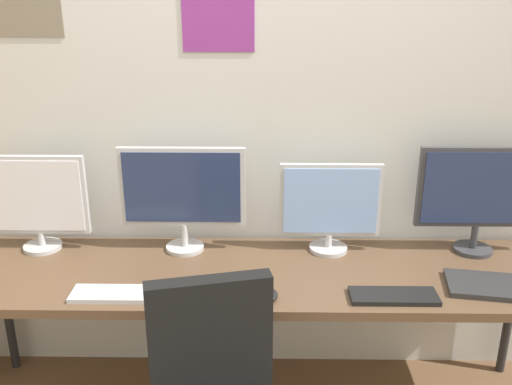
{
  "coord_description": "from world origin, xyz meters",
  "views": [
    {
      "loc": [
        0.03,
        -1.64,
        1.93
      ],
      "look_at": [
        0.0,
        0.65,
        1.09
      ],
      "focal_mm": 39.76,
      "sensor_mm": 36.0,
      "label": 1
    }
  ],
  "objects": [
    {
      "name": "wall_back",
      "position": [
        -0.0,
        1.02,
        1.3
      ],
      "size": [
        5.09,
        0.11,
        2.6
      ],
      "color": "silver",
      "rests_on": "ground_plane"
    },
    {
      "name": "desk",
      "position": [
        0.0,
        0.6,
        0.69
      ],
      "size": [
        2.69,
        0.68,
        0.74
      ],
      "color": "brown",
      "rests_on": "ground_plane"
    },
    {
      "name": "monitor_far_left",
      "position": [
        -1.03,
        0.81,
        0.99
      ],
      "size": [
        0.47,
        0.18,
        0.46
      ],
      "color": "silver",
      "rests_on": "desk"
    },
    {
      "name": "monitor_center_left",
      "position": [
        -0.34,
        0.81,
        1.03
      ],
      "size": [
        0.58,
        0.18,
        0.5
      ],
      "color": "silver",
      "rests_on": "desk"
    },
    {
      "name": "monitor_center_right",
      "position": [
        0.34,
        0.81,
        0.97
      ],
      "size": [
        0.47,
        0.18,
        0.43
      ],
      "color": "silver",
      "rests_on": "desk"
    },
    {
      "name": "monitor_far_right",
      "position": [
        1.03,
        0.81,
        1.03
      ],
      "size": [
        0.58,
        0.18,
        0.51
      ],
      "color": "#38383D",
      "rests_on": "desk"
    },
    {
      "name": "keyboard_left",
      "position": [
        -0.56,
        0.37,
        0.75
      ],
      "size": [
        0.37,
        0.13,
        0.02
      ],
      "primitive_type": "cube",
      "color": "silver",
      "rests_on": "desk"
    },
    {
      "name": "keyboard_right",
      "position": [
        0.56,
        0.37,
        0.75
      ],
      "size": [
        0.35,
        0.13,
        0.02
      ],
      "primitive_type": "cube",
      "color": "black",
      "rests_on": "desk"
    },
    {
      "name": "computer_mouse",
      "position": [
        0.06,
        0.36,
        0.76
      ],
      "size": [
        0.06,
        0.1,
        0.03
      ],
      "primitive_type": "ellipsoid",
      "color": "black",
      "rests_on": "desk"
    },
    {
      "name": "laptop_closed",
      "position": [
        0.96,
        0.46,
        0.75
      ],
      "size": [
        0.35,
        0.27,
        0.02
      ],
      "primitive_type": "cube",
      "rotation": [
        0.0,
        0.0,
        -0.16
      ],
      "color": "#2D2D2D",
      "rests_on": "desk"
    },
    {
      "name": "coffee_mug",
      "position": [
        -0.22,
        0.32,
        0.79
      ],
      "size": [
        0.11,
        0.08,
        0.09
      ],
      "color": "#1E8C4C",
      "rests_on": "desk"
    }
  ]
}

